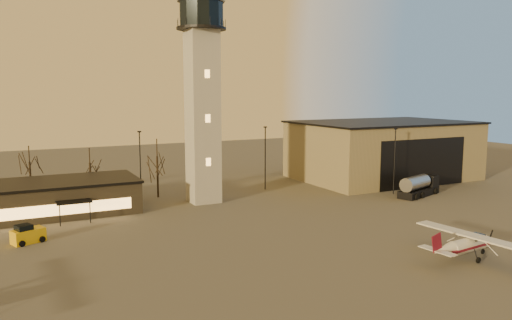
# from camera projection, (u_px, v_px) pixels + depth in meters

# --- Properties ---
(ground) EXTENTS (220.00, 220.00, 0.00)m
(ground) POSITION_uv_depth(u_px,v_px,m) (322.00, 267.00, 44.79)
(ground) COLOR #484543
(ground) RESTS_ON ground
(control_tower) EXTENTS (6.80, 6.80, 32.60)m
(control_tower) POSITION_uv_depth(u_px,v_px,m) (202.00, 86.00, 69.11)
(control_tower) COLOR #9F9C96
(control_tower) RESTS_ON ground
(hangar) EXTENTS (30.60, 20.60, 10.30)m
(hangar) POSITION_uv_depth(u_px,v_px,m) (383.00, 150.00, 90.15)
(hangar) COLOR #837556
(hangar) RESTS_ON ground
(terminal) EXTENTS (25.40, 12.20, 4.30)m
(terminal) POSITION_uv_depth(u_px,v_px,m) (35.00, 199.00, 63.05)
(terminal) COLOR black
(terminal) RESTS_ON ground
(light_poles) EXTENTS (58.50, 12.25, 10.14)m
(light_poles) POSITION_uv_depth(u_px,v_px,m) (204.00, 163.00, 71.72)
(light_poles) COLOR black
(light_poles) RESTS_ON ground
(tree_row) EXTENTS (37.20, 9.20, 8.80)m
(tree_row) POSITION_uv_depth(u_px,v_px,m) (93.00, 159.00, 72.57)
(tree_row) COLOR black
(tree_row) RESTS_ON ground
(cessna_front) EXTENTS (9.34, 11.78, 3.23)m
(cessna_front) POSITION_uv_depth(u_px,v_px,m) (469.00, 247.00, 47.07)
(cessna_front) COLOR silver
(cessna_front) RESTS_ON ground
(fuel_truck) EXTENTS (8.88, 4.95, 3.17)m
(fuel_truck) POSITION_uv_depth(u_px,v_px,m) (419.00, 188.00, 75.20)
(fuel_truck) COLOR black
(fuel_truck) RESTS_ON ground
(service_cart) EXTENTS (3.54, 2.88, 1.99)m
(service_cart) POSITION_uv_depth(u_px,v_px,m) (28.00, 236.00, 51.92)
(service_cart) COLOR yellow
(service_cart) RESTS_ON ground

